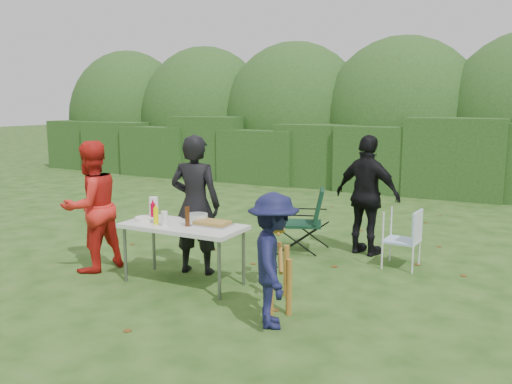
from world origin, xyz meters
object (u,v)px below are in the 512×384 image
at_px(child, 273,260).
at_px(camping_chair, 303,220).
at_px(person_cook, 195,205).
at_px(mustard_bottle, 156,216).
at_px(paper_towel_roll, 154,207).
at_px(lawn_chair, 402,238).
at_px(dog, 279,259).
at_px(beer_bottle, 187,216).
at_px(ketchup_bottle, 153,212).
at_px(person_black_puffy, 367,195).
at_px(person_red_jacket, 91,206).
at_px(folding_table, 183,229).

relative_size(child, camping_chair, 1.40).
bearing_deg(person_cook, mustard_bottle, 59.20).
bearing_deg(paper_towel_roll, child, -21.34).
relative_size(camping_chair, lawn_chair, 1.20).
bearing_deg(child, mustard_bottle, 45.35).
height_order(dog, beer_bottle, dog).
xyz_separation_m(camping_chair, ketchup_bottle, (-1.19, -2.01, 0.37)).
bearing_deg(person_black_puffy, ketchup_bottle, 63.19).
bearing_deg(person_red_jacket, ketchup_bottle, 107.61).
height_order(child, ketchup_bottle, child).
xyz_separation_m(folding_table, person_black_puffy, (1.61, 2.31, 0.19)).
bearing_deg(mustard_bottle, person_black_puffy, 52.13).
xyz_separation_m(person_cook, paper_towel_roll, (-0.48, -0.24, -0.03)).
distance_m(folding_table, person_cook, 0.49).
xyz_separation_m(person_cook, dog, (1.45, -0.55, -0.38)).
xyz_separation_m(person_cook, child, (1.63, -1.07, -0.23)).
bearing_deg(camping_chair, mustard_bottle, 43.60).
relative_size(folding_table, ketchup_bottle, 6.82).
bearing_deg(person_cook, dog, 146.87).
distance_m(ketchup_bottle, beer_bottle, 0.55).
height_order(mustard_bottle, paper_towel_roll, paper_towel_roll).
relative_size(person_black_puffy, paper_towel_roll, 6.72).
relative_size(lawn_chair, mustard_bottle, 4.00).
xyz_separation_m(folding_table, lawn_chair, (2.21, 1.91, -0.29)).
distance_m(person_black_puffy, mustard_bottle, 3.10).
distance_m(folding_table, ketchup_bottle, 0.48).
relative_size(child, beer_bottle, 5.60).
bearing_deg(beer_bottle, person_cook, 113.39).
relative_size(person_cook, lawn_chair, 2.25).
xyz_separation_m(person_red_jacket, dog, (2.72, -0.02, -0.34)).
distance_m(dog, beer_bottle, 1.29).
relative_size(person_cook, dog, 1.65).
xyz_separation_m(person_red_jacket, ketchup_bottle, (0.93, 0.10, -0.01)).
bearing_deg(ketchup_bottle, person_red_jacket, -173.63).
relative_size(mustard_bottle, ketchup_bottle, 0.91).
distance_m(person_black_puffy, ketchup_bottle, 3.09).
bearing_deg(ketchup_bottle, child, -17.93).
relative_size(person_red_jacket, paper_towel_roll, 6.59).
bearing_deg(person_cook, person_black_puffy, -144.73).
height_order(person_black_puffy, dog, person_black_puffy).
bearing_deg(ketchup_bottle, paper_towel_roll, 126.26).
bearing_deg(person_cook, lawn_chair, -159.78).
xyz_separation_m(mustard_bottle, paper_towel_roll, (-0.29, 0.32, 0.03)).
height_order(child, lawn_chair, child).
bearing_deg(folding_table, lawn_chair, 40.86).
height_order(person_red_jacket, lawn_chair, person_red_jacket).
bearing_deg(camping_chair, lawn_chair, 155.56).
bearing_deg(dog, mustard_bottle, 63.46).
bearing_deg(dog, paper_towel_roll, 53.80).
xyz_separation_m(child, lawn_chair, (0.68, 2.55, -0.27)).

